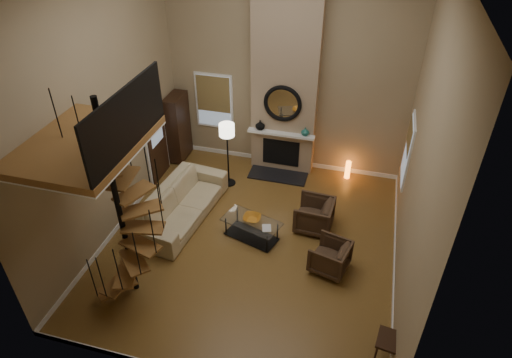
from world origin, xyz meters
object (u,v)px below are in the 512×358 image
(accent_lamp, at_px, (348,170))
(coffee_table, at_px, (251,227))
(sofa, at_px, (182,203))
(armchair_near, at_px, (317,216))
(floor_lamp, at_px, (227,135))
(hutch, at_px, (178,127))
(side_chair, at_px, (398,339))
(armchair_far, at_px, (333,258))

(accent_lamp, bearing_deg, coffee_table, -122.26)
(coffee_table, relative_size, accent_lamp, 2.84)
(sofa, xyz_separation_m, armchair_near, (3.04, 0.40, -0.04))
(sofa, relative_size, floor_lamp, 1.60)
(sofa, bearing_deg, coffee_table, -92.55)
(hutch, height_order, sofa, hutch)
(armchair_near, distance_m, coffee_table, 1.48)
(coffee_table, xyz_separation_m, floor_lamp, (-1.10, 1.79, 1.13))
(hutch, distance_m, accent_lamp, 4.59)
(floor_lamp, relative_size, side_chair, 1.76)
(armchair_near, relative_size, accent_lamp, 1.68)
(armchair_near, distance_m, armchair_far, 1.29)
(floor_lamp, distance_m, side_chair, 5.84)
(hutch, bearing_deg, side_chair, -39.83)
(hutch, xyz_separation_m, floor_lamp, (1.65, -0.82, 0.46))
(coffee_table, height_order, accent_lamp, accent_lamp)
(coffee_table, relative_size, side_chair, 1.42)
(hutch, distance_m, floor_lamp, 1.90)
(sofa, height_order, side_chair, side_chair)
(coffee_table, bearing_deg, hutch, 136.55)
(side_chair, bearing_deg, sofa, 152.35)
(armchair_far, height_order, accent_lamp, armchair_far)
(sofa, distance_m, floor_lamp, 1.93)
(floor_lamp, bearing_deg, sofa, -112.25)
(sofa, relative_size, armchair_near, 3.35)
(sofa, bearing_deg, hutch, 30.09)
(hutch, relative_size, floor_lamp, 1.06)
(sofa, xyz_separation_m, accent_lamp, (3.50, 2.55, -0.15))
(hutch, distance_m, armchair_far, 5.57)
(coffee_table, height_order, floor_lamp, floor_lamp)
(armchair_far, distance_m, side_chair, 2.11)
(coffee_table, bearing_deg, accent_lamp, 57.74)
(sofa, height_order, coffee_table, sofa)
(floor_lamp, bearing_deg, armchair_near, -24.77)
(armchair_far, height_order, side_chair, side_chair)
(armchair_far, bearing_deg, floor_lamp, -114.18)
(accent_lamp, bearing_deg, armchair_near, -102.04)
(hutch, xyz_separation_m, armchair_near, (4.07, -1.94, -0.60))
(floor_lamp, height_order, side_chair, floor_lamp)
(hutch, height_order, armchair_near, hutch)
(sofa, height_order, accent_lamp, sofa)
(sofa, distance_m, side_chair, 5.39)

